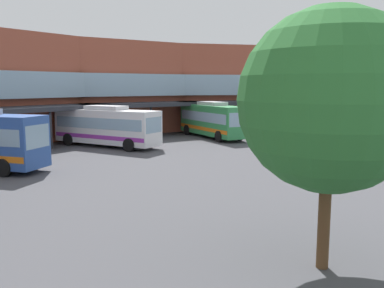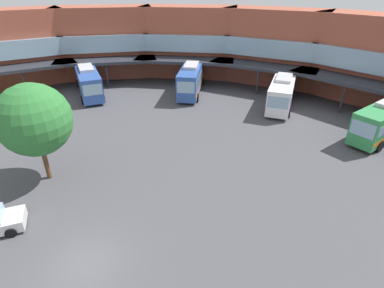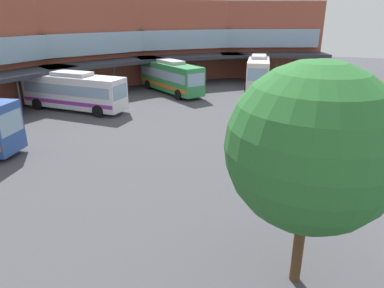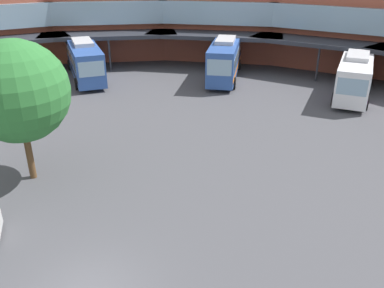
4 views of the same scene
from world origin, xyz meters
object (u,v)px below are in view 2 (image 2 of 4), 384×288
bus_1 (88,80)px  bus_2 (191,78)px  bus_5 (282,91)px  plaza_tree (34,120)px

bus_1 → bus_2: 13.85m
bus_2 → bus_5: bus_2 is taller
bus_5 → plaza_tree: bearing=-34.9°
bus_2 → bus_5: size_ratio=1.00×
bus_1 → bus_5: bus_1 is taller
bus_2 → plaza_tree: (-4.41, -22.83, 3.00)m
bus_1 → plaza_tree: 20.24m
bus_5 → plaza_tree: plaza_tree is taller
bus_1 → plaza_tree: bearing=-15.3°
bus_1 → bus_2: bus_2 is taller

